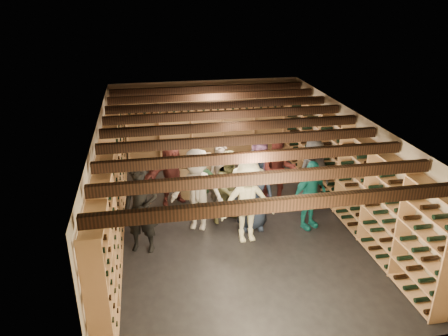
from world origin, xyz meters
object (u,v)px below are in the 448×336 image
person_1 (141,209)px  person_5 (172,173)px  person_2 (231,187)px  person_3 (248,202)px  person_11 (259,168)px  crate_stack_left (190,182)px  person_6 (253,190)px  crate_loose (272,169)px  person_4 (310,195)px  person_8 (278,170)px  person_9 (197,190)px  crate_stack_right (204,167)px  person_7 (221,178)px  person_10 (200,186)px  person_12 (313,173)px

person_1 → person_5: bearing=85.7°
person_2 → person_3: bearing=-94.0°
person_5 → person_11: size_ratio=1.00×
crate_stack_left → person_6: (1.18, -1.69, 0.48)m
crate_stack_left → person_5: bearing=-156.7°
crate_loose → person_1: (-3.68, -3.35, 0.84)m
crate_stack_left → person_4: person_4 is taller
crate_loose → person_5: size_ratio=0.32×
person_8 → person_11: size_ratio=1.14×
person_9 → person_5: bearing=132.2°
crate_stack_left → person_11: person_11 is taller
person_3 → person_5: person_3 is taller
crate_loose → person_2: bearing=-124.4°
crate_stack_right → person_5: bearing=-126.8°
crate_stack_left → crate_loose: bearing=25.6°
crate_loose → person_7: (-1.85, -1.98, 0.76)m
person_6 → person_8: person_6 is taller
person_11 → person_7: bearing=-166.0°
person_6 → person_10: person_6 is taller
crate_loose → person_5: 3.32m
person_4 → person_10: person_4 is taller
person_2 → person_8: (1.28, 0.63, 0.04)m
person_1 → person_10: (1.32, 1.19, -0.18)m
person_2 → person_9: person_9 is taller
person_3 → person_8: bearing=49.1°
person_5 → person_9: 1.40m
crate_stack_right → person_7: size_ratio=0.40×
person_6 → person_7: person_6 is taller
person_2 → person_11: person_2 is taller
person_11 → person_2: bearing=-143.5°
person_7 → person_5: bearing=156.3°
crate_loose → person_12: 2.27m
crate_loose → person_4: size_ratio=0.32×
person_1 → person_9: 1.36m
person_7 → crate_stack_left: bearing=134.0°
crate_loose → person_2: person_2 is taller
person_3 → person_11: 2.05m
person_9 → person_12: size_ratio=1.09×
person_2 → person_7: person_2 is taller
person_2 → person_10: size_ratio=1.13×
person_3 → person_6: bearing=60.5°
person_7 → person_9: size_ratio=0.91×
person_4 → person_8: person_8 is taller
crate_stack_left → person_10: bearing=-82.9°
crate_stack_right → person_9: 2.71m
person_6 → person_11: 1.51m
person_8 → person_10: 1.95m
crate_stack_right → person_9: (-0.51, -2.60, 0.58)m
crate_loose → person_11: (-0.79, -1.47, 0.69)m
person_7 → person_4: bearing=-27.4°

